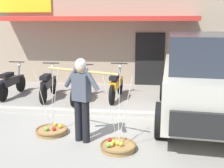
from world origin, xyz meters
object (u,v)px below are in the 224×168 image
object	(u,v)px
motorcycle_second_in_row	(48,85)
parked_truck	(204,74)
fruit_vendor	(81,95)
motorcycle_third_in_row	(81,87)
motorcycle_nearest_shop	(11,83)
fruit_basket_right_side	(118,146)
motorcycle_end_of_row	(116,85)
fruit_basket_left_side	(52,130)

from	to	relation	value
motorcycle_second_in_row	parked_truck	xyz separation A→B (m)	(4.47, -1.23, 0.68)
fruit_vendor	motorcycle_third_in_row	world-z (taller)	fruit_vendor
fruit_vendor	parked_truck	xyz separation A→B (m)	(2.67, 1.80, 0.15)
fruit_vendor	motorcycle_nearest_shop	distance (m)	4.44
fruit_vendor	fruit_basket_right_side	world-z (taller)	fruit_vendor
fruit_vendor	motorcycle_third_in_row	xyz separation A→B (m)	(-0.71, 2.86, -0.52)
motorcycle_third_in_row	fruit_basket_right_side	bearing A→B (deg)	-65.18
motorcycle_nearest_shop	motorcycle_third_in_row	xyz separation A→B (m)	(2.38, -0.28, 0.00)
motorcycle_end_of_row	fruit_vendor	bearing A→B (deg)	-95.98
parked_truck	motorcycle_second_in_row	bearing A→B (deg)	164.63
motorcycle_nearest_shop	fruit_basket_right_side	bearing A→B (deg)	-41.90
fruit_basket_left_side	fruit_basket_right_side	world-z (taller)	same
fruit_basket_left_side	parked_truck	bearing A→B (deg)	23.67
fruit_vendor	motorcycle_end_of_row	bearing A→B (deg)	84.02
motorcycle_nearest_shop	motorcycle_third_in_row	world-z (taller)	same
fruit_basket_right_side	motorcycle_second_in_row	distance (m)	4.21
motorcycle_nearest_shop	fruit_vendor	bearing A→B (deg)	-45.52
fruit_basket_left_side	motorcycle_end_of_row	world-z (taller)	fruit_basket_left_side
motorcycle_nearest_shop	fruit_basket_left_side	bearing A→B (deg)	-50.66
fruit_vendor	motorcycle_third_in_row	size ratio (longest dim) A/B	0.93
fruit_basket_right_side	motorcycle_second_in_row	xyz separation A→B (m)	(-2.55, 3.33, 0.38)
fruit_basket_right_side	motorcycle_second_in_row	world-z (taller)	fruit_basket_right_side
fruit_vendor	fruit_basket_right_side	bearing A→B (deg)	-21.74
motorcycle_third_in_row	motorcycle_end_of_row	distance (m)	1.11
fruit_basket_left_side	motorcycle_nearest_shop	size ratio (longest dim) A/B	0.80
fruit_vendor	motorcycle_third_in_row	bearing A→B (deg)	103.95
motorcycle_second_in_row	motorcycle_third_in_row	bearing A→B (deg)	-8.66
fruit_vendor	motorcycle_nearest_shop	size ratio (longest dim) A/B	0.93
motorcycle_nearest_shop	parked_truck	world-z (taller)	parked_truck
fruit_basket_left_side	motorcycle_third_in_row	size ratio (longest dim) A/B	0.80
fruit_basket_right_side	motorcycle_nearest_shop	bearing A→B (deg)	138.10
motorcycle_nearest_shop	parked_truck	size ratio (longest dim) A/B	0.37
fruit_vendor	fruit_basket_right_side	size ratio (longest dim) A/B	1.17
motorcycle_nearest_shop	motorcycle_end_of_row	world-z (taller)	same
fruit_vendor	motorcycle_end_of_row	xyz separation A→B (m)	(0.34, 3.23, -0.52)
fruit_basket_right_side	motorcycle_third_in_row	bearing A→B (deg)	114.82
fruit_basket_left_side	motorcycle_nearest_shop	distance (m)	3.70
motorcycle_second_in_row	fruit_basket_left_side	bearing A→B (deg)	-69.07
fruit_vendor	fruit_basket_left_side	world-z (taller)	fruit_vendor
motorcycle_third_in_row	parked_truck	size ratio (longest dim) A/B	0.37
motorcycle_third_in_row	fruit_basket_left_side	bearing A→B (deg)	-90.98
fruit_basket_left_side	parked_truck	size ratio (longest dim) A/B	0.29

